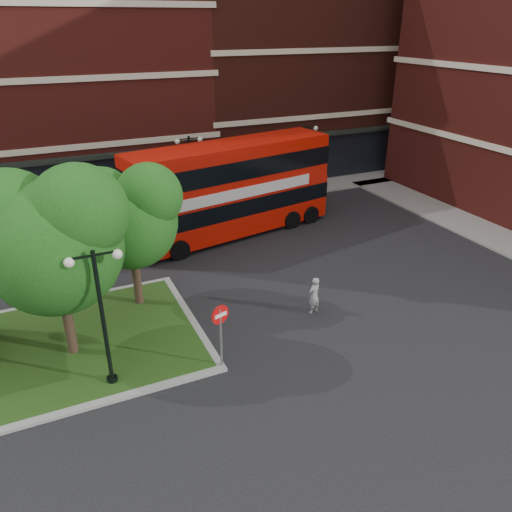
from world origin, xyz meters
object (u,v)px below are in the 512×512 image
car_white (240,199)px  woman (314,295)px  bus (231,183)px  car_silver (47,216)px

car_white → woman: bearing=178.5°
car_white → bus: bearing=158.8°
woman → car_white: woman is taller
woman → car_white: (2.16, 13.13, -0.18)m
car_silver → car_white: size_ratio=1.15×
woman → car_silver: size_ratio=0.37×
woman → car_white: size_ratio=0.42×
woman → car_silver: 17.43m
bus → woman: size_ratio=7.52×
woman → car_silver: (-9.48, 14.63, -0.06)m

